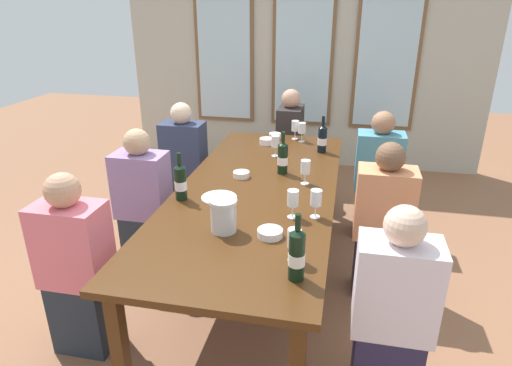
% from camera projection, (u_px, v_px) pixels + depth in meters
% --- Properties ---
extents(ground_plane, '(12.00, 12.00, 0.00)m').
position_uv_depth(ground_plane, '(257.00, 278.00, 3.32)').
color(ground_plane, '#8C5C40').
extents(back_wall_with_windows, '(4.26, 0.10, 2.90)m').
position_uv_depth(back_wall_with_windows, '(304.00, 44.00, 5.14)').
color(back_wall_with_windows, '#B8B5A5').
rests_on(back_wall_with_windows, ground).
extents(dining_table, '(1.06, 2.61, 0.74)m').
position_uv_depth(dining_table, '(257.00, 196.00, 3.06)').
color(dining_table, '#462810').
rests_on(dining_table, ground).
extents(white_plate_0, '(0.23, 0.23, 0.01)m').
position_uv_depth(white_plate_0, '(219.00, 198.00, 2.87)').
color(white_plate_0, white).
rests_on(white_plate_0, dining_table).
extents(metal_pitcher, '(0.16, 0.16, 0.19)m').
position_uv_depth(metal_pitcher, '(223.00, 215.00, 2.43)').
color(metal_pitcher, silver).
rests_on(metal_pitcher, dining_table).
extents(wine_bottle_0, '(0.08, 0.08, 0.31)m').
position_uv_depth(wine_bottle_0, '(322.00, 139.00, 3.70)').
color(wine_bottle_0, black).
rests_on(wine_bottle_0, dining_table).
extents(wine_bottle_1, '(0.08, 0.08, 0.33)m').
position_uv_depth(wine_bottle_1, '(297.00, 254.00, 2.00)').
color(wine_bottle_1, black).
rests_on(wine_bottle_1, dining_table).
extents(wine_bottle_2, '(0.08, 0.08, 0.32)m').
position_uv_depth(wine_bottle_2, '(283.00, 158.00, 3.24)').
color(wine_bottle_2, black).
rests_on(wine_bottle_2, dining_table).
extents(wine_bottle_3, '(0.08, 0.08, 0.31)m').
position_uv_depth(wine_bottle_3, '(181.00, 182.00, 2.81)').
color(wine_bottle_3, black).
rests_on(wine_bottle_3, dining_table).
extents(tasting_bowl_0, '(0.14, 0.14, 0.04)m').
position_uv_depth(tasting_bowl_0, '(270.00, 233.00, 2.40)').
color(tasting_bowl_0, white).
rests_on(tasting_bowl_0, dining_table).
extents(tasting_bowl_1, '(0.12, 0.12, 0.05)m').
position_uv_depth(tasting_bowl_1, '(267.00, 141.00, 3.93)').
color(tasting_bowl_1, white).
rests_on(tasting_bowl_1, dining_table).
extents(tasting_bowl_2, '(0.12, 0.12, 0.04)m').
position_uv_depth(tasting_bowl_2, '(241.00, 174.00, 3.20)').
color(tasting_bowl_2, white).
rests_on(tasting_bowl_2, dining_table).
extents(tasting_bowl_3, '(0.11, 0.11, 0.05)m').
position_uv_depth(tasting_bowl_3, '(275.00, 136.00, 4.09)').
color(tasting_bowl_3, silver).
rests_on(tasting_bowl_3, dining_table).
extents(wine_glass_0, '(0.07, 0.07, 0.17)m').
position_uv_depth(wine_glass_0, '(302.00, 129.00, 3.97)').
color(wine_glass_0, white).
rests_on(wine_glass_0, dining_table).
extents(wine_glass_1, '(0.07, 0.07, 0.17)m').
position_uv_depth(wine_glass_1, '(293.00, 199.00, 2.57)').
color(wine_glass_1, white).
rests_on(wine_glass_1, dining_table).
extents(wine_glass_2, '(0.07, 0.07, 0.17)m').
position_uv_depth(wine_glass_2, '(295.00, 126.00, 4.04)').
color(wine_glass_2, white).
rests_on(wine_glass_2, dining_table).
extents(wine_glass_3, '(0.07, 0.07, 0.17)m').
position_uv_depth(wine_glass_3, '(294.00, 239.00, 2.14)').
color(wine_glass_3, white).
rests_on(wine_glass_3, dining_table).
extents(wine_glass_4, '(0.07, 0.07, 0.17)m').
position_uv_depth(wine_glass_4, '(275.00, 143.00, 3.60)').
color(wine_glass_4, white).
rests_on(wine_glass_4, dining_table).
extents(wine_glass_5, '(0.07, 0.07, 0.17)m').
position_uv_depth(wine_glass_5, '(316.00, 199.00, 2.58)').
color(wine_glass_5, white).
rests_on(wine_glass_5, dining_table).
extents(wine_glass_6, '(0.07, 0.07, 0.17)m').
position_uv_depth(wine_glass_6, '(305.00, 168.00, 3.05)').
color(wine_glass_6, white).
rests_on(wine_glass_6, dining_table).
extents(seated_person_0, '(0.38, 0.24, 1.11)m').
position_uv_depth(seated_person_0, '(185.00, 166.00, 4.04)').
color(seated_person_0, '#293330').
rests_on(seated_person_0, ground).
extents(seated_person_1, '(0.38, 0.24, 1.11)m').
position_uv_depth(seated_person_1, '(377.00, 179.00, 3.74)').
color(seated_person_1, '#2F3043').
rests_on(seated_person_1, ground).
extents(seated_person_2, '(0.38, 0.24, 1.11)m').
position_uv_depth(seated_person_2, '(144.00, 205.00, 3.26)').
color(seated_person_2, '#262F39').
rests_on(seated_person_2, ground).
extents(seated_person_3, '(0.38, 0.24, 1.11)m').
position_uv_depth(seated_person_3, '(382.00, 225.00, 2.98)').
color(seated_person_3, '#2F2334').
rests_on(seated_person_3, ground).
extents(seated_person_4, '(0.38, 0.24, 1.11)m').
position_uv_depth(seated_person_4, '(77.00, 270.00, 2.49)').
color(seated_person_4, '#252D38').
rests_on(seated_person_4, ground).
extents(seated_person_5, '(0.38, 0.24, 1.11)m').
position_uv_depth(seated_person_5, '(392.00, 316.00, 2.12)').
color(seated_person_5, '#2B2544').
rests_on(seated_person_5, ground).
extents(seated_person_6, '(0.24, 0.38, 1.11)m').
position_uv_depth(seated_person_6, '(290.00, 145.00, 4.61)').
color(seated_person_6, '#2C353C').
rests_on(seated_person_6, ground).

